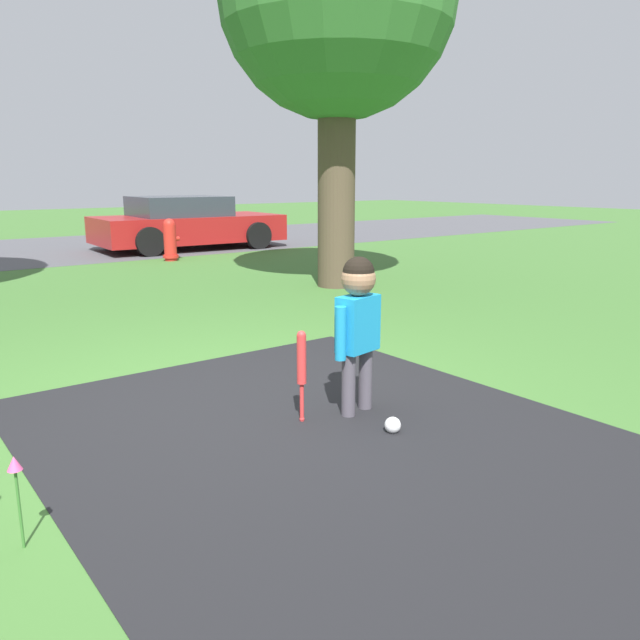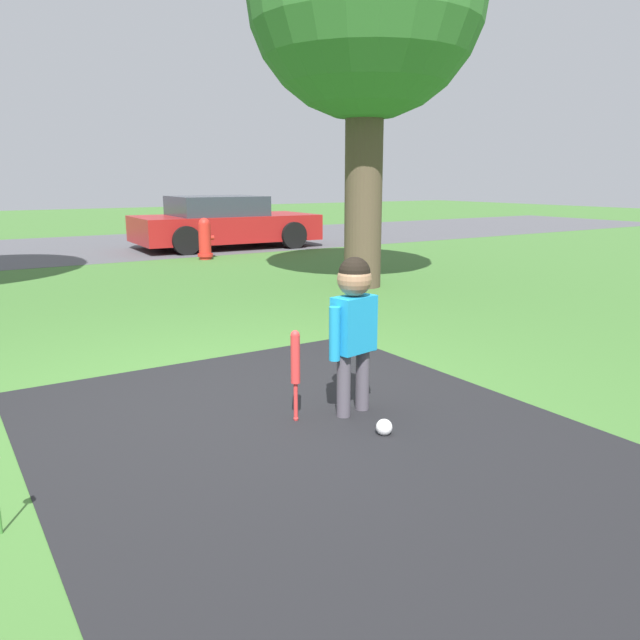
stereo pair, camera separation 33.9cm
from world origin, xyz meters
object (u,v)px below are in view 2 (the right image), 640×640
child (354,314)px  fire_hydrant (205,239)px  sports_ball (384,427)px  parked_car (223,223)px  baseball_bat (295,363)px  tree_near_driveway (366,0)px

child → fire_hydrant: 8.37m
child → sports_ball: child is taller
fire_hydrant → parked_car: bearing=56.3°
baseball_bat → parked_car: 10.43m
baseball_bat → sports_ball: bearing=-55.3°
baseball_bat → sports_ball: size_ratio=5.94×
sports_ball → fire_hydrant: fire_hydrant is taller
fire_hydrant → baseball_bat: bearing=-108.6°
sports_ball → fire_hydrant: bearing=74.5°
sports_ball → tree_near_driveway: (3.03, 4.35, 3.71)m
baseball_bat → child: bearing=-12.2°
fire_hydrant → parked_car: 2.09m
child → baseball_bat: bearing=155.9°
sports_ball → fire_hydrant: 8.77m
child → sports_ball: 0.74m
fire_hydrant → tree_near_driveway: 5.35m
baseball_bat → sports_ball: baseball_bat is taller
sports_ball → parked_car: size_ratio=0.02×
child → sports_ball: bearing=-109.4°
child → parked_car: size_ratio=0.26×
baseball_bat → fire_hydrant: 8.40m
tree_near_driveway → baseball_bat: bearing=-131.0°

